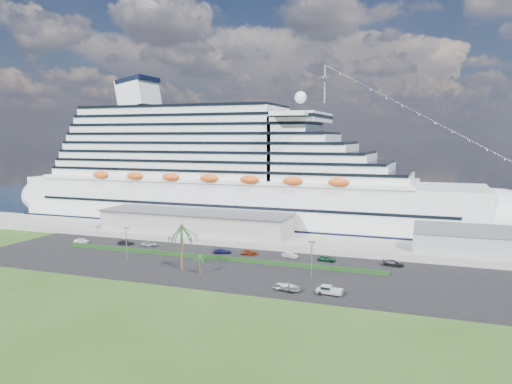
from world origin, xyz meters
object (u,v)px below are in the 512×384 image
at_px(parked_car_3, 222,251).
at_px(boat_trailer, 288,286).
at_px(pickup_truck, 329,290).
at_px(cruise_ship, 235,178).

height_order(parked_car_3, boat_trailer, boat_trailer).
relative_size(pickup_truck, boat_trailer, 0.84).
bearing_deg(pickup_truck, parked_car_3, 143.94).
height_order(parked_car_3, pickup_truck, pickup_truck).
bearing_deg(parked_car_3, cruise_ship, -0.93).
distance_m(cruise_ship, boat_trailer, 79.52).
height_order(cruise_ship, pickup_truck, cruise_ship).
bearing_deg(parked_car_3, boat_trailer, -153.78).
bearing_deg(cruise_ship, parked_car_3, -71.86).
distance_m(parked_car_3, boat_trailer, 36.32).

